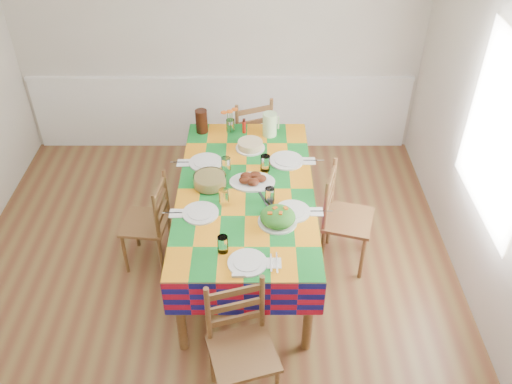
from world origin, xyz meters
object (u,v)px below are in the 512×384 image
(chair_left, at_px, (149,223))
(chair_right, at_px, (343,219))
(green_pitcher, at_px, (270,124))
(chair_near, at_px, (241,348))
(dining_table, at_px, (246,197))
(chair_far, at_px, (250,138))
(tea_pitcher, at_px, (202,121))
(meat_platter, at_px, (252,180))

(chair_left, height_order, chair_right, chair_right)
(green_pitcher, height_order, chair_near, green_pitcher)
(dining_table, distance_m, chair_far, 1.39)
(dining_table, relative_size, green_pitcher, 9.22)
(tea_pitcher, bearing_deg, chair_left, -114.42)
(green_pitcher, distance_m, chair_left, 1.48)
(chair_far, distance_m, chair_left, 1.63)
(meat_platter, xyz_separation_m, tea_pitcher, (-0.50, 0.84, 0.09))
(chair_near, bearing_deg, chair_far, 73.07)
(meat_platter, distance_m, green_pitcher, 0.81)
(chair_right, bearing_deg, chair_far, 47.88)
(green_pitcher, distance_m, chair_far, 0.71)
(dining_table, height_order, chair_right, chair_right)
(dining_table, relative_size, chair_near, 2.15)
(tea_pitcher, height_order, chair_far, tea_pitcher)
(tea_pitcher, xyz_separation_m, chair_right, (1.31, -0.91, -0.46))
(dining_table, relative_size, meat_platter, 5.46)
(green_pitcher, relative_size, chair_left, 0.25)
(dining_table, height_order, tea_pitcher, tea_pitcher)
(dining_table, xyz_separation_m, chair_left, (-0.87, -0.00, -0.29))
(dining_table, bearing_deg, chair_far, 89.29)
(chair_far, bearing_deg, meat_platter, 70.17)
(meat_platter, height_order, chair_right, chair_right)
(tea_pitcher, height_order, chair_right, tea_pitcher)
(tea_pitcher, bearing_deg, meat_platter, -59.52)
(dining_table, xyz_separation_m, green_pitcher, (0.22, 0.87, 0.21))
(meat_platter, distance_m, chair_right, 0.90)
(chair_far, height_order, chair_right, chair_far)
(dining_table, distance_m, green_pitcher, 0.92)
(tea_pitcher, distance_m, chair_near, 2.37)
(meat_platter, distance_m, tea_pitcher, 0.98)
(dining_table, height_order, meat_platter, meat_platter)
(chair_right, bearing_deg, dining_table, 106.64)
(chair_far, relative_size, chair_right, 1.00)
(chair_near, relative_size, chair_left, 1.09)
(dining_table, xyz_separation_m, chair_right, (0.86, 0.01, -0.25))
(dining_table, xyz_separation_m, tea_pitcher, (-0.44, 0.93, 0.21))
(tea_pitcher, relative_size, chair_left, 0.25)
(green_pitcher, relative_size, chair_near, 0.23)
(chair_left, bearing_deg, chair_near, 38.17)
(chair_far, xyz_separation_m, chair_left, (-0.88, -1.37, -0.04))
(chair_far, bearing_deg, chair_near, 67.89)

